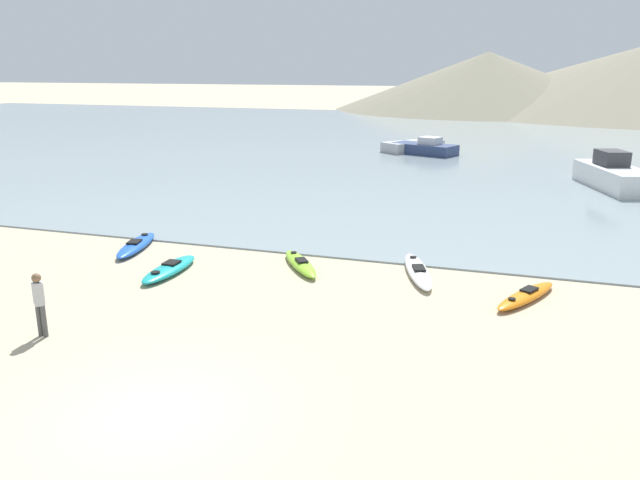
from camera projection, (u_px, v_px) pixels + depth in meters
name	position (u px, v px, depth m)	size (l,w,h in m)	color
ground_plane	(153.00, 414.00, 11.51)	(400.00, 400.00, 0.00)	tan
bay_water	(448.00, 142.00, 53.00)	(160.00, 70.00, 0.06)	gray
far_hill_left	(487.00, 81.00, 91.50)	(44.47, 44.47, 8.29)	gray
kayak_on_sand_0	(418.00, 271.00, 19.13)	(1.71, 3.57, 0.32)	white
kayak_on_sand_1	(169.00, 269.00, 19.31)	(0.82, 2.89, 0.33)	teal
kayak_on_sand_2	(526.00, 296.00, 17.08)	(1.85, 2.91, 0.31)	orange
kayak_on_sand_3	(300.00, 263.00, 19.84)	(2.17, 2.72, 0.32)	#8CCC2D
kayak_on_sand_4	(136.00, 245.00, 21.86)	(1.45, 3.29, 0.34)	blue
person_near_foreground	(39.00, 301.00, 14.58)	(0.32, 0.28, 1.57)	#4C4C4C
moored_boat_0	(614.00, 175.00, 32.44)	(3.77, 6.20, 1.89)	white
moored_boat_3	(425.00, 148.00, 45.09)	(5.03, 3.58, 1.26)	navy
moored_boat_4	(413.00, 146.00, 46.73)	(4.41, 4.94, 0.74)	#B2B2B7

